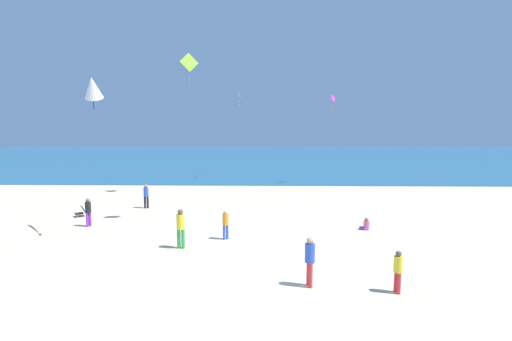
# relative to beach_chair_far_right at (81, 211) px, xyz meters

# --- Properties ---
(ground_plane) EXTENTS (120.00, 120.00, 0.00)m
(ground_plane) POSITION_rel_beach_chair_far_right_xyz_m (10.51, 2.29, -0.30)
(ground_plane) COLOR beige
(ocean_water) EXTENTS (120.00, 60.00, 0.05)m
(ocean_water) POSITION_rel_beach_chair_far_right_xyz_m (10.51, 41.90, -0.27)
(ocean_water) COLOR #236084
(ocean_water) RESTS_ON ground_plane
(beach_chair_far_right) EXTENTS (0.80, 0.78, 0.63)m
(beach_chair_far_right) POSITION_rel_beach_chair_far_right_xyz_m (0.00, 0.00, 0.00)
(beach_chair_far_right) COLOR black
(beach_chair_far_right) RESTS_ON ground_plane
(person_0) EXTENTS (0.57, 0.42, 0.65)m
(person_0) POSITION_rel_beach_chair_far_right_xyz_m (16.27, -2.61, -0.06)
(person_0) COLOR #D8599E
(person_0) RESTS_ON ground_plane
(person_1) EXTENTS (0.38, 0.38, 1.77)m
(person_1) POSITION_rel_beach_chair_far_right_xyz_m (7.27, -5.86, 0.72)
(person_1) COLOR green
(person_1) RESTS_ON ground_plane
(person_2) EXTENTS (0.36, 0.36, 1.42)m
(person_2) POSITION_rel_beach_chair_far_right_xyz_m (15.31, -10.28, 0.52)
(person_2) COLOR red
(person_2) RESTS_ON ground_plane
(person_3) EXTENTS (0.34, 0.34, 1.58)m
(person_3) POSITION_rel_beach_chair_far_right_xyz_m (3.20, 2.38, 0.61)
(person_3) COLOR black
(person_3) RESTS_ON ground_plane
(person_4) EXTENTS (0.38, 0.38, 1.43)m
(person_4) POSITION_rel_beach_chair_far_right_xyz_m (9.12, -4.46, 0.52)
(person_4) COLOR blue
(person_4) RESTS_ON ground_plane
(person_5) EXTENTS (0.41, 0.41, 1.54)m
(person_5) POSITION_rel_beach_chair_far_right_xyz_m (1.48, -2.26, 0.59)
(person_5) COLOR purple
(person_5) RESTS_ON ground_plane
(person_6) EXTENTS (0.40, 0.40, 1.71)m
(person_6) POSITION_rel_beach_chair_far_right_xyz_m (12.50, -9.82, 0.69)
(person_6) COLOR red
(person_6) RESTS_ON ground_plane
(kite_magenta) EXTENTS (0.53, 0.62, 1.56)m
(kite_magenta) POSITION_rel_beach_chair_far_right_xyz_m (17.06, 12.72, 7.45)
(kite_magenta) COLOR #DB3DA8
(kite_lime) EXTENTS (0.92, 0.58, 1.83)m
(kite_lime) POSITION_rel_beach_chair_far_right_xyz_m (6.93, -1.37, 8.44)
(kite_lime) COLOR #99DB33
(kite_white) EXTENTS (0.98, 1.25, 1.53)m
(kite_white) POSITION_rel_beach_chair_far_right_xyz_m (3.34, -5.16, 6.79)
(kite_white) COLOR white
(kite_green) EXTENTS (0.29, 0.74, 1.32)m
(kite_green) POSITION_rel_beach_chair_far_right_xyz_m (8.46, 16.07, 7.92)
(kite_green) COLOR green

